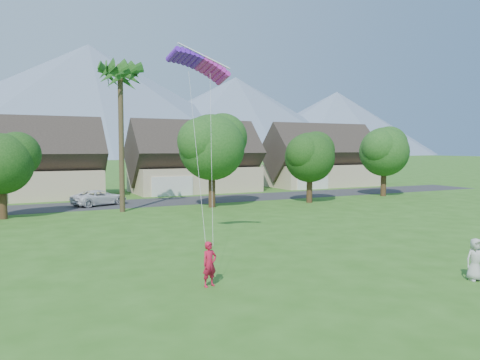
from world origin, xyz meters
TOP-DOWN VIEW (x-y plane):
  - ground at (0.00, 0.00)m, footprint 500.00×500.00m
  - street at (0.00, 34.00)m, footprint 90.00×7.00m
  - kite_flyer at (-3.53, 5.53)m, footprint 0.74×0.58m
  - watcher at (6.55, 1.48)m, footprint 0.98×0.77m
  - parked_car at (-2.97, 34.00)m, footprint 5.70×4.17m
  - mountain_ridge at (10.40, 260.00)m, footprint 540.00×240.00m
  - houses_row at (0.49, 42.99)m, footprint 72.75×8.19m
  - tree_row at (-1.14, 27.92)m, footprint 62.27×6.67m
  - fan_palm at (-2.00, 28.50)m, footprint 3.00×3.00m
  - parafoil_kite at (-1.48, 11.78)m, footprint 3.35×1.15m

SIDE VIEW (x-z plane):
  - ground at x=0.00m, z-range 0.00..0.00m
  - street at x=0.00m, z-range 0.00..0.01m
  - parked_car at x=-2.97m, z-range 0.00..1.44m
  - watcher at x=6.55m, z-range 0.00..1.74m
  - kite_flyer at x=-3.53m, z-range 0.00..1.78m
  - houses_row at x=0.49m, z-range -0.99..7.87m
  - tree_row at x=-1.14m, z-range 0.66..9.11m
  - parafoil_kite at x=-1.48m, z-range 9.59..10.09m
  - fan_palm at x=-2.00m, z-range 4.90..18.70m
  - mountain_ridge at x=10.40m, z-range -5.93..64.07m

